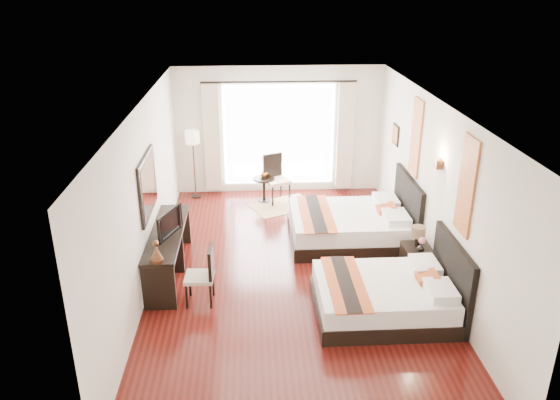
{
  "coord_description": "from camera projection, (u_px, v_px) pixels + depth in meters",
  "views": [
    {
      "loc": [
        -0.62,
        -7.84,
        4.53
      ],
      "look_at": [
        -0.16,
        0.38,
        1.15
      ],
      "focal_mm": 35.0,
      "sensor_mm": 36.0,
      "label": 1
    }
  ],
  "objects": [
    {
      "name": "fruit_bowl",
      "position": [
        265.0,
        177.0,
        11.66
      ],
      "size": [
        0.25,
        0.25,
        0.05
      ],
      "primitive_type": "imported",
      "rotation": [
        0.0,
        0.0,
        0.2
      ],
      "color": "#482A1A",
      "rests_on": "side_table"
    },
    {
      "name": "bed_near",
      "position": [
        389.0,
        295.0,
        7.81
      ],
      "size": [
        1.98,
        1.54,
        1.11
      ],
      "color": "black",
      "rests_on": "floor"
    },
    {
      "name": "art_panel_near",
      "position": [
        467.0,
        186.0,
        7.23
      ],
      "size": [
        0.03,
        0.5,
        1.35
      ],
      "primitive_type": "cube",
      "color": "maroon",
      "rests_on": "wall_headboard"
    },
    {
      "name": "wall_window",
      "position": [
        279.0,
        131.0,
        11.92
      ],
      "size": [
        4.5,
        0.01,
        2.8
      ],
      "primitive_type": "cube",
      "color": "silver",
      "rests_on": "floor"
    },
    {
      "name": "wall_entry",
      "position": [
        322.0,
        344.0,
        5.0
      ],
      "size": [
        4.5,
        0.01,
        2.8
      ],
      "primitive_type": "cube",
      "color": "silver",
      "rests_on": "floor"
    },
    {
      "name": "drape_left",
      "position": [
        212.0,
        138.0,
        11.78
      ],
      "size": [
        0.35,
        0.14,
        2.35
      ],
      "primitive_type": "cube",
      "color": "beige",
      "rests_on": "floor"
    },
    {
      "name": "art_panel_far",
      "position": [
        416.0,
        138.0,
        9.4
      ],
      "size": [
        0.03,
        0.5,
        1.35
      ],
      "primitive_type": "cube",
      "color": "maroon",
      "rests_on": "wall_headboard"
    },
    {
      "name": "wall_desk",
      "position": [
        146.0,
        197.0,
        8.35
      ],
      "size": [
        0.01,
        7.5,
        2.8
      ],
      "primitive_type": "cube",
      "color": "silver",
      "rests_on": "floor"
    },
    {
      "name": "table_lamp",
      "position": [
        418.0,
        233.0,
        8.67
      ],
      "size": [
        0.22,
        0.22,
        0.36
      ],
      "color": "black",
      "rests_on": "nightstand"
    },
    {
      "name": "sheer_curtain",
      "position": [
        279.0,
        136.0,
        11.89
      ],
      "size": [
        2.3,
        0.02,
        2.1
      ],
      "primitive_type": "cube",
      "color": "white",
      "rests_on": "wall_window"
    },
    {
      "name": "wall_headboard",
      "position": [
        434.0,
        191.0,
        8.58
      ],
      "size": [
        0.01,
        7.5,
        2.8
      ],
      "primitive_type": "cube",
      "color": "silver",
      "rests_on": "floor"
    },
    {
      "name": "desk_chair",
      "position": [
        201.0,
        286.0,
        8.09
      ],
      "size": [
        0.44,
        0.44,
        0.9
      ],
      "rotation": [
        0.0,
        0.0,
        3.1
      ],
      "color": "beige",
      "rests_on": "floor"
    },
    {
      "name": "ceiling",
      "position": [
        292.0,
        105.0,
        7.93
      ],
      "size": [
        4.5,
        7.5,
        0.02
      ],
      "primitive_type": "cube",
      "color": "white",
      "rests_on": "wall_headboard"
    },
    {
      "name": "window_glass",
      "position": [
        279.0,
        135.0,
        11.94
      ],
      "size": [
        2.4,
        0.02,
        2.2
      ],
      "primitive_type": "cube",
      "color": "white",
      "rests_on": "wall_window"
    },
    {
      "name": "mirror_glass",
      "position": [
        149.0,
        185.0,
        8.4
      ],
      "size": [
        0.01,
        1.12,
        0.82
      ],
      "primitive_type": "cube",
      "color": "white",
      "rests_on": "mirror_frame"
    },
    {
      "name": "vase",
      "position": [
        421.0,
        248.0,
        8.58
      ],
      "size": [
        0.14,
        0.14,
        0.12
      ],
      "primitive_type": "imported",
      "rotation": [
        0.0,
        0.0,
        0.19
      ],
      "color": "black",
      "rests_on": "nightstand"
    },
    {
      "name": "wall_sconce",
      "position": [
        438.0,
        164.0,
        8.18
      ],
      "size": [
        0.1,
        0.14,
        0.14
      ],
      "primitive_type": "cube",
      "color": "#4F2F1C",
      "rests_on": "wall_headboard"
    },
    {
      "name": "bronze_figurine",
      "position": [
        156.0,
        252.0,
        7.73
      ],
      "size": [
        0.22,
        0.22,
        0.29
      ],
      "primitive_type": null,
      "rotation": [
        0.0,
        0.0,
        0.15
      ],
      "color": "#4F2F1C",
      "rests_on": "console_desk"
    },
    {
      "name": "drape_right",
      "position": [
        345.0,
        136.0,
        11.93
      ],
      "size": [
        0.35,
        0.14,
        2.35
      ],
      "primitive_type": "cube",
      "color": "beige",
      "rests_on": "floor"
    },
    {
      "name": "television",
      "position": [
        166.0,
        223.0,
        8.52
      ],
      "size": [
        0.36,
        0.7,
        0.42
      ],
      "primitive_type": "imported",
      "rotation": [
        0.0,
        0.0,
        1.19
      ],
      "color": "black",
      "rests_on": "console_desk"
    },
    {
      "name": "side_table",
      "position": [
        264.0,
        190.0,
        11.75
      ],
      "size": [
        0.46,
        0.46,
        0.53
      ],
      "primitive_type": "cylinder",
      "color": "black",
      "rests_on": "floor"
    },
    {
      "name": "console_desk",
      "position": [
        169.0,
        252.0,
        8.86
      ],
      "size": [
        0.5,
        2.2,
        0.76
      ],
      "primitive_type": "cube",
      "color": "black",
      "rests_on": "floor"
    },
    {
      "name": "floor_lamp",
      "position": [
        193.0,
        142.0,
        11.6
      ],
      "size": [
        0.3,
        0.3,
        1.5
      ],
      "color": "black",
      "rests_on": "floor"
    },
    {
      "name": "nightstand",
      "position": [
        416.0,
        262.0,
        8.81
      ],
      "size": [
        0.43,
        0.54,
        0.52
      ],
      "primitive_type": "cube",
      "color": "black",
      "rests_on": "floor"
    },
    {
      "name": "bed_far",
      "position": [
        353.0,
        225.0,
        9.96
      ],
      "size": [
        2.17,
        1.69,
        1.22
      ],
      "color": "black",
      "rests_on": "floor"
    },
    {
      "name": "mirror_frame",
      "position": [
        148.0,
        185.0,
        8.4
      ],
      "size": [
        0.04,
        1.25,
        0.95
      ],
      "primitive_type": "cube",
      "color": "black",
      "rests_on": "wall_desk"
    },
    {
      "name": "jute_rug",
      "position": [
        283.0,
        206.0,
        11.61
      ],
      "size": [
        1.55,
        1.35,
        0.01
      ],
      "primitive_type": "cube",
      "rotation": [
        0.0,
        0.0,
        0.43
      ],
      "color": "tan",
      "rests_on": "floor"
    },
    {
      "name": "window_chair",
      "position": [
        276.0,
        188.0,
        11.74
      ],
      "size": [
        0.63,
        0.63,
        1.03
      ],
      "rotation": [
        0.0,
        0.0,
        -1.15
      ],
      "color": "beige",
      "rests_on": "floor"
    },
    {
      "name": "floor",
      "position": [
        291.0,
        273.0,
        9.0
      ],
      "size": [
        4.5,
        7.5,
        0.01
      ],
      "primitive_type": "cube",
      "color": "#3B0F0A",
      "rests_on": "ground"
    }
  ]
}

